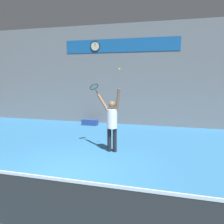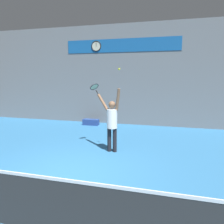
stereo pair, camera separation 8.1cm
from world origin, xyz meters
TOP-DOWN VIEW (x-y plane):
  - ground_plane at (0.00, 0.00)m, footprint 18.00×18.00m
  - back_wall at (0.00, 6.42)m, footprint 18.00×0.10m
  - sponsor_banner at (0.00, 6.36)m, footprint 5.73×0.02m
  - scoreboard_clock at (-1.30, 6.34)m, footprint 0.53×0.05m
  - court_net at (0.00, -1.79)m, footprint 8.03×0.07m
  - tennis_player at (0.66, 2.15)m, footprint 0.93×0.56m
  - tennis_racket at (-0.08, 2.61)m, footprint 0.40×0.40m
  - tennis_ball at (0.91, 2.08)m, footprint 0.07×0.07m
  - equipment_bag at (-1.41, 5.71)m, footprint 0.80×0.34m

SIDE VIEW (x-z plane):
  - ground_plane at x=0.00m, z-range 0.00..0.00m
  - equipment_bag at x=-1.41m, z-range 0.00..0.29m
  - court_net at x=0.00m, z-range -0.03..1.03m
  - tennis_player at x=0.66m, z-range 0.00..2.08m
  - tennis_racket at x=-0.08m, z-range 1.88..2.27m
  - back_wall at x=0.00m, z-range 0.00..5.00m
  - tennis_ball at x=0.91m, z-range 2.63..2.69m
  - sponsor_banner at x=0.00m, z-range 3.64..4.28m
  - scoreboard_clock at x=-1.30m, z-range 3.70..4.22m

